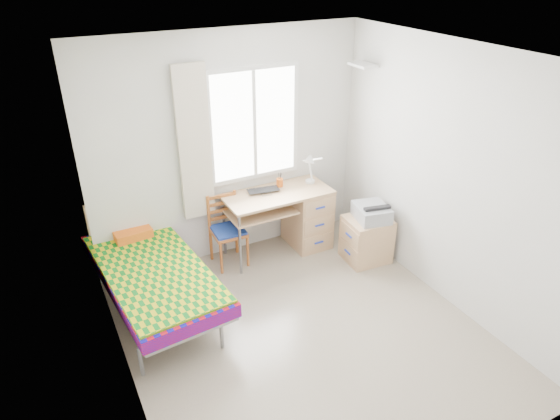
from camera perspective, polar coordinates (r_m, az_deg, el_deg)
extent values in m
plane|color=#BCAD93|center=(4.96, 2.84, -13.96)|extent=(3.50, 3.50, 0.00)
plane|color=white|center=(3.76, 3.80, 17.00)|extent=(3.50, 3.50, 0.00)
plane|color=silver|center=(5.64, -5.81, 6.91)|extent=(3.20, 0.00, 3.20)
plane|color=silver|center=(3.76, -18.41, -6.00)|extent=(0.00, 3.50, 3.50)
plane|color=silver|center=(5.14, 18.88, 3.31)|extent=(0.00, 3.50, 3.50)
cube|color=white|center=(5.65, -3.01, 9.74)|extent=(1.10, 0.04, 1.30)
cube|color=white|center=(5.64, -2.96, 9.71)|extent=(1.00, 0.02, 1.20)
cube|color=white|center=(5.64, -2.94, 9.70)|extent=(0.04, 0.02, 1.20)
cube|color=beige|center=(5.40, -9.76, 7.36)|extent=(0.35, 0.05, 1.70)
cube|color=white|center=(5.81, 9.45, 16.05)|extent=(0.20, 0.32, 0.03)
cube|color=gray|center=(5.24, -14.17, -7.69)|extent=(1.06, 2.03, 0.06)
cube|color=#AF0B1B|center=(5.19, -14.27, -6.99)|extent=(1.10, 2.06, 0.14)
cube|color=#C0B70D|center=(5.13, -14.31, -6.39)|extent=(1.07, 1.93, 0.03)
cube|color=tan|center=(5.91, -16.79, -0.80)|extent=(0.94, 0.14, 0.54)
cube|color=orange|center=(5.69, -16.65, -2.37)|extent=(0.42, 0.37, 0.10)
cylinder|color=gray|center=(4.63, -15.61, -16.35)|extent=(0.04, 0.04, 0.31)
cylinder|color=gray|center=(6.12, -12.74, -3.86)|extent=(0.04, 0.04, 0.31)
cube|color=tan|center=(5.77, -0.29, 1.84)|extent=(1.26, 0.58, 0.03)
cube|color=tan|center=(6.13, 3.12, -0.69)|extent=(0.44, 0.56, 0.76)
cube|color=tan|center=(5.76, -2.33, -0.09)|extent=(0.77, 0.54, 0.02)
cylinder|color=gray|center=(5.56, -4.58, -4.01)|extent=(0.03, 0.03, 0.76)
cylinder|color=gray|center=(5.94, -6.41, -1.84)|extent=(0.03, 0.03, 0.76)
cube|color=#A4541F|center=(5.75, -5.92, -2.55)|extent=(0.38, 0.38, 0.04)
cube|color=navy|center=(5.73, -5.94, -2.32)|extent=(0.36, 0.36, 0.04)
cube|color=#A4541F|center=(5.76, -6.66, 0.37)|extent=(0.33, 0.04, 0.36)
cylinder|color=#A4541F|center=(5.68, -6.73, -5.46)|extent=(0.03, 0.03, 0.41)
cylinder|color=#A4541F|center=(5.93, -5.06, -1.40)|extent=(0.04, 0.04, 0.84)
cube|color=tan|center=(5.94, 9.86, -3.30)|extent=(0.52, 0.47, 0.54)
cube|color=tan|center=(5.75, 7.95, -2.87)|extent=(0.04, 0.40, 0.20)
cube|color=tan|center=(5.87, 7.80, -4.76)|extent=(0.04, 0.40, 0.20)
cube|color=#AFB3B8|center=(5.78, 10.42, -0.28)|extent=(0.43, 0.47, 0.17)
cube|color=black|center=(5.74, 10.49, 0.45)|extent=(0.34, 0.38, 0.02)
imported|color=black|center=(5.74, -1.76, 2.01)|extent=(0.40, 0.29, 0.03)
cylinder|color=orange|center=(5.91, -0.04, 3.16)|extent=(0.08, 0.08, 0.10)
cylinder|color=white|center=(6.02, 3.45, 3.28)|extent=(0.11, 0.11, 0.03)
cylinder|color=white|center=(5.96, 3.50, 4.67)|extent=(0.02, 0.13, 0.30)
cylinder|color=white|center=(5.83, 3.77, 5.75)|extent=(0.14, 0.26, 0.12)
cone|color=white|center=(5.70, 3.61, 5.58)|extent=(0.16, 0.17, 0.14)
imported|color=gray|center=(5.76, -2.22, -0.28)|extent=(0.18, 0.25, 0.02)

